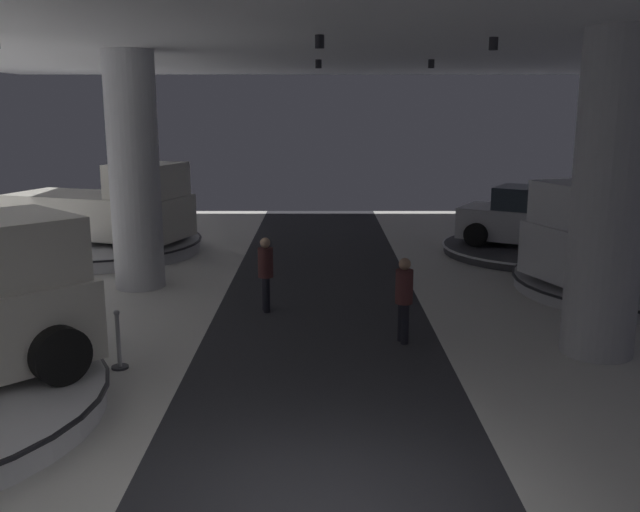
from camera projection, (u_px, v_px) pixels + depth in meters
The scene contains 11 objects.
column_left at pixel (134, 172), 15.90m from camera, with size 1.17×1.17×5.50m.
column_right at pixel (609, 197), 11.48m from camera, with size 1.23×1.23×5.50m.
display_platform_deep_right at pixel (533, 249), 20.09m from camera, with size 5.28×5.28×0.26m.
display_car_deep_right at pixel (534, 220), 19.91m from camera, with size 4.53×3.72×1.71m.
display_platform_far_right at pixel (639, 284), 16.04m from camera, with size 5.79×5.79×0.30m.
pickup_truck_far_right at pixel (632, 240), 15.71m from camera, with size 5.69×3.95×2.30m.
display_platform_deep_left at pixel (101, 245), 20.32m from camera, with size 5.91×5.91×0.38m.
pickup_truck_deep_left at pixel (108, 209), 19.98m from camera, with size 5.69×3.97×2.30m.
visitor_walking_near at pixel (404, 295), 12.37m from camera, with size 0.32×0.32×1.59m.
visitor_walking_far at pixel (266, 270), 14.28m from camera, with size 0.32×0.32×1.59m.
stanchion_a at pixel (119, 347), 11.24m from camera, with size 0.28×0.28×1.01m.
Camera 1 is at (-0.01, -6.16, 4.23)m, focal length 38.39 mm.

